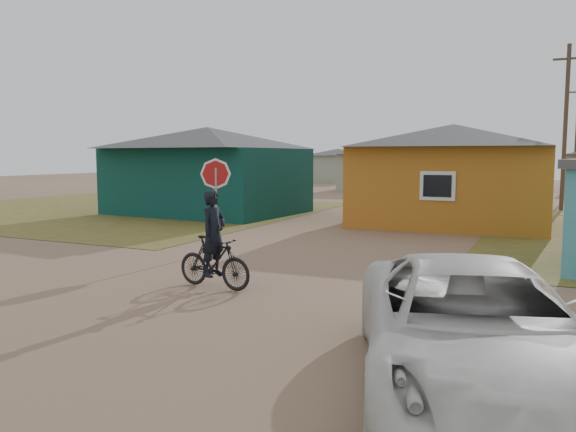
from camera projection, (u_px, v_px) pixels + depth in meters
name	position (u px, v px, depth m)	size (l,w,h in m)	color
ground	(192.00, 298.00, 10.57)	(120.00, 120.00, 0.00)	#87664E
grass_nw	(111.00, 209.00, 28.20)	(20.00, 18.00, 0.00)	brown
house_teal	(208.00, 169.00, 26.10)	(8.93, 7.08, 4.00)	#09342E
house_yellow	(452.00, 173.00, 21.88)	(7.72, 6.76, 3.90)	#B1681B
house_pale_west	(382.00, 166.00, 43.49)	(7.04, 6.15, 3.60)	#949D87
house_pale_north	(338.00, 165.00, 57.68)	(6.28, 5.81, 3.40)	#949D87
utility_pole_near	(565.00, 125.00, 27.15)	(1.40, 0.20, 8.00)	#4C3A2E
utility_pole_far	(576.00, 136.00, 41.11)	(1.40, 0.20, 8.00)	#4C3A2E
stop_sign	(216.00, 184.00, 15.45)	(0.81, 0.33, 2.61)	gray
cyclist	(214.00, 253.00, 11.34)	(1.81, 0.67, 1.99)	black
vehicle	(473.00, 330.00, 6.28)	(2.45, 5.31, 1.48)	silver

